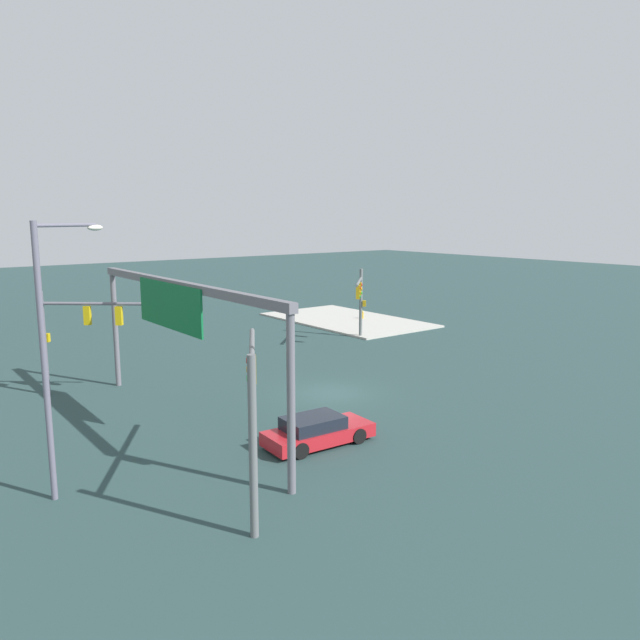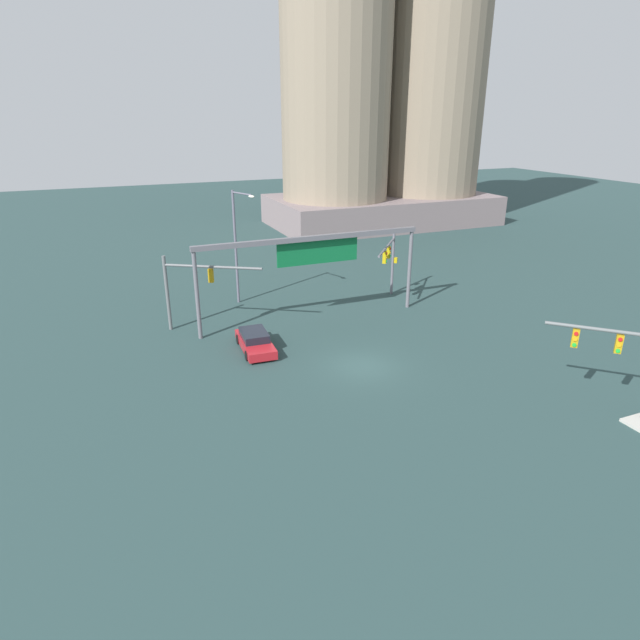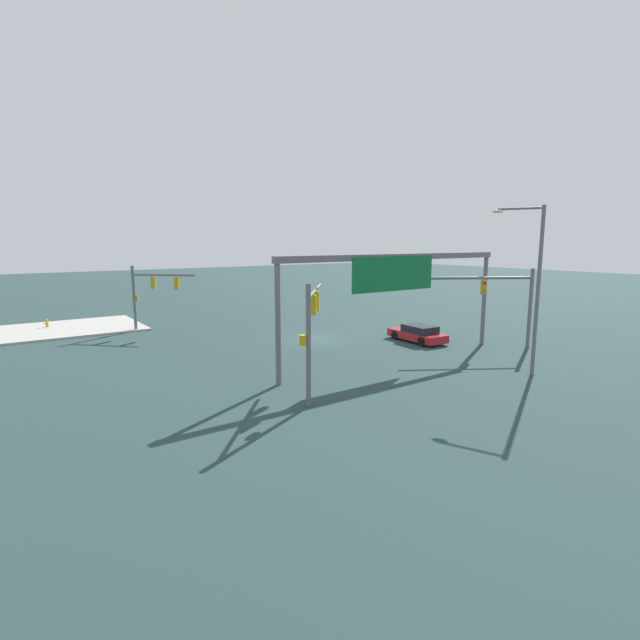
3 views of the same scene
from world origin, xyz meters
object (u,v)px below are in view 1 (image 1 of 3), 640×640
streetlamp_curved_arm (51,342)px  traffic_signal_near_corner (252,398)px  traffic_signal_cross_street (360,295)px  traffic_signal_opposite_side (76,325)px  fire_hydrant_on_curb (362,315)px  sedan_car_approaching (317,431)px

streetlamp_curved_arm → traffic_signal_near_corner: bearing=-68.3°
traffic_signal_near_corner → traffic_signal_cross_street: size_ratio=1.16×
traffic_signal_opposite_side → fire_hydrant_on_curb: bearing=57.0°
traffic_signal_opposite_side → streetlamp_curved_arm: (-11.39, 3.94, 1.51)m
traffic_signal_cross_street → traffic_signal_near_corner: bearing=-3.7°
traffic_signal_cross_street → fire_hydrant_on_curb: 9.54m
sedan_car_approaching → fire_hydrant_on_curb: bearing=48.4°
sedan_car_approaching → fire_hydrant_on_curb: size_ratio=6.45×
streetlamp_curved_arm → fire_hydrant_on_curb: streetlamp_curved_arm is taller
sedan_car_approaching → fire_hydrant_on_curb: sedan_car_approaching is taller
traffic_signal_cross_street → sedan_car_approaching: size_ratio=1.14×
traffic_signal_near_corner → streetlamp_curved_arm: streetlamp_curved_arm is taller
traffic_signal_cross_street → fire_hydrant_on_curb: bearing=-178.1°
traffic_signal_near_corner → streetlamp_curved_arm: (4.66, 4.54, 1.55)m
traffic_signal_opposite_side → streetlamp_curved_arm: bearing=-69.1°
traffic_signal_near_corner → streetlamp_curved_arm: bearing=75.8°
fire_hydrant_on_curb → traffic_signal_opposite_side: bearing=107.1°
fire_hydrant_on_curb → traffic_signal_near_corner: bearing=132.9°
sedan_car_approaching → traffic_signal_cross_street: bearing=47.4°
fire_hydrant_on_curb → streetlamp_curved_arm: bearing=122.6°
traffic_signal_near_corner → traffic_signal_opposite_side: traffic_signal_opposite_side is taller
traffic_signal_opposite_side → traffic_signal_cross_street: size_ratio=1.03×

